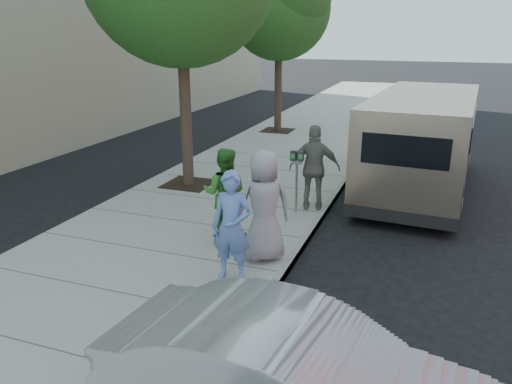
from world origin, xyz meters
TOP-DOWN VIEW (x-y plane):
  - ground at (0.00, 0.00)m, footprint 120.00×120.00m
  - sidewalk at (-1.00, 0.00)m, footprint 5.00×60.00m
  - curb_face at (1.44, 0.00)m, footprint 0.12×60.00m
  - tree_far at (-2.25, 10.00)m, footprint 3.92×3.80m
  - parking_meter at (0.90, 1.31)m, footprint 0.29×0.11m
  - van at (3.31, 4.34)m, footprint 2.67×6.81m
  - person_officer at (0.77, -1.99)m, footprint 0.67×0.45m
  - person_green_shirt at (-0.03, -0.43)m, footprint 0.96×0.81m
  - person_gray_shirt at (0.99, -1.09)m, footprint 1.14×1.06m
  - person_striped_polo at (1.20, 1.69)m, footprint 1.18×0.68m

SIDE VIEW (x-z plane):
  - ground at x=0.00m, z-range 0.00..0.00m
  - sidewalk at x=-1.00m, z-range 0.00..0.15m
  - curb_face at x=1.44m, z-range -0.01..0.15m
  - person_green_shirt at x=-0.03m, z-range 0.15..1.91m
  - person_officer at x=0.77m, z-range 0.15..1.96m
  - person_striped_polo at x=1.20m, z-range 0.15..2.05m
  - person_gray_shirt at x=0.99m, z-range 0.15..2.11m
  - parking_meter at x=0.90m, z-range 0.46..1.85m
  - van at x=3.31m, z-range 0.07..2.55m
  - tree_far at x=-2.25m, z-range 1.64..8.13m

